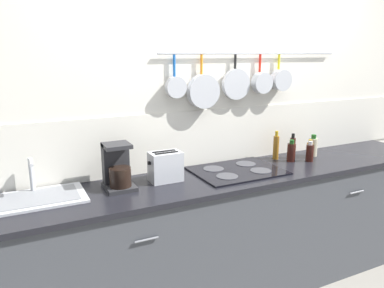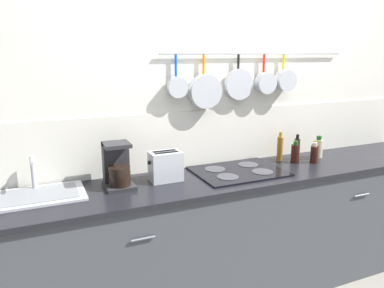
{
  "view_description": "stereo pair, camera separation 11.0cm",
  "coord_description": "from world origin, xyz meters",
  "px_view_note": "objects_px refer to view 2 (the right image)",
  "views": [
    {
      "loc": [
        -1.45,
        -2.1,
        1.76
      ],
      "look_at": [
        -0.41,
        0.0,
        1.19
      ],
      "focal_mm": 35.0,
      "sensor_mm": 36.0,
      "label": 1
    },
    {
      "loc": [
        -1.35,
        -2.15,
        1.76
      ],
      "look_at": [
        -0.41,
        0.0,
        1.19
      ],
      "focal_mm": 35.0,
      "sensor_mm": 36.0,
      "label": 2
    }
  ],
  "objects_px": {
    "bottle_olive_oil": "(295,153)",
    "bottle_hot_sauce": "(314,154)",
    "bottle_dish_soap": "(280,148)",
    "bottle_vinegar": "(318,148)",
    "bottle_sesame_oil": "(314,151)",
    "toaster": "(166,166)",
    "bottle_cooking_wine": "(297,149)",
    "coffee_maker": "(117,168)"
  },
  "relations": [
    {
      "from": "bottle_olive_oil",
      "to": "bottle_hot_sauce",
      "type": "relative_size",
      "value": 1.07
    },
    {
      "from": "bottle_dish_soap",
      "to": "bottle_vinegar",
      "type": "bearing_deg",
      "value": -10.02
    },
    {
      "from": "bottle_sesame_oil",
      "to": "bottle_hot_sauce",
      "type": "bearing_deg",
      "value": -132.1
    },
    {
      "from": "toaster",
      "to": "bottle_cooking_wine",
      "type": "height_order",
      "value": "bottle_cooking_wine"
    },
    {
      "from": "bottle_olive_oil",
      "to": "bottle_sesame_oil",
      "type": "relative_size",
      "value": 1.13
    },
    {
      "from": "bottle_hot_sauce",
      "to": "bottle_vinegar",
      "type": "bearing_deg",
      "value": 38.52
    },
    {
      "from": "toaster",
      "to": "bottle_cooking_wine",
      "type": "bearing_deg",
      "value": 3.05
    },
    {
      "from": "bottle_dish_soap",
      "to": "bottle_cooking_wine",
      "type": "height_order",
      "value": "bottle_dish_soap"
    },
    {
      "from": "bottle_vinegar",
      "to": "bottle_olive_oil",
      "type": "bearing_deg",
      "value": -170.37
    },
    {
      "from": "bottle_olive_oil",
      "to": "bottle_cooking_wine",
      "type": "bearing_deg",
      "value": 44.4
    },
    {
      "from": "bottle_cooking_wine",
      "to": "bottle_hot_sauce",
      "type": "xyz_separation_m",
      "value": [
        0.06,
        -0.13,
        -0.02
      ]
    },
    {
      "from": "bottle_dish_soap",
      "to": "bottle_vinegar",
      "type": "distance_m",
      "value": 0.34
    },
    {
      "from": "bottle_dish_soap",
      "to": "bottle_olive_oil",
      "type": "relative_size",
      "value": 1.33
    },
    {
      "from": "bottle_olive_oil",
      "to": "bottle_cooking_wine",
      "type": "height_order",
      "value": "bottle_cooking_wine"
    },
    {
      "from": "bottle_cooking_wine",
      "to": "bottle_sesame_oil",
      "type": "height_order",
      "value": "bottle_cooking_wine"
    },
    {
      "from": "toaster",
      "to": "bottle_cooking_wine",
      "type": "relative_size",
      "value": 1.11
    },
    {
      "from": "bottle_hot_sauce",
      "to": "bottle_vinegar",
      "type": "xyz_separation_m",
      "value": [
        0.14,
        0.11,
        0.01
      ]
    },
    {
      "from": "bottle_dish_soap",
      "to": "bottle_olive_oil",
      "type": "xyz_separation_m",
      "value": [
        0.07,
        -0.1,
        -0.02
      ]
    },
    {
      "from": "bottle_cooking_wine",
      "to": "bottle_vinegar",
      "type": "height_order",
      "value": "bottle_cooking_wine"
    },
    {
      "from": "bottle_dish_soap",
      "to": "bottle_hot_sauce",
      "type": "distance_m",
      "value": 0.26
    },
    {
      "from": "coffee_maker",
      "to": "bottle_olive_oil",
      "type": "relative_size",
      "value": 1.66
    },
    {
      "from": "coffee_maker",
      "to": "bottle_sesame_oil",
      "type": "height_order",
      "value": "coffee_maker"
    },
    {
      "from": "coffee_maker",
      "to": "bottle_dish_soap",
      "type": "distance_m",
      "value": 1.3
    },
    {
      "from": "toaster",
      "to": "bottle_cooking_wine",
      "type": "distance_m",
      "value": 1.12
    },
    {
      "from": "bottle_olive_oil",
      "to": "bottle_vinegar",
      "type": "xyz_separation_m",
      "value": [
        0.27,
        0.05,
        0.0
      ]
    },
    {
      "from": "bottle_vinegar",
      "to": "toaster",
      "type": "bearing_deg",
      "value": -178.28
    },
    {
      "from": "coffee_maker",
      "to": "toaster",
      "type": "height_order",
      "value": "coffee_maker"
    },
    {
      "from": "bottle_sesame_oil",
      "to": "bottle_vinegar",
      "type": "height_order",
      "value": "bottle_vinegar"
    },
    {
      "from": "coffee_maker",
      "to": "bottle_dish_soap",
      "type": "relative_size",
      "value": 1.25
    },
    {
      "from": "bottle_olive_oil",
      "to": "bottle_hot_sauce",
      "type": "xyz_separation_m",
      "value": [
        0.13,
        -0.06,
        -0.0
      ]
    },
    {
      "from": "coffee_maker",
      "to": "bottle_sesame_oil",
      "type": "relative_size",
      "value": 1.87
    },
    {
      "from": "bottle_hot_sauce",
      "to": "toaster",
      "type": "bearing_deg",
      "value": 176.67
    },
    {
      "from": "coffee_maker",
      "to": "bottle_dish_soap",
      "type": "xyz_separation_m",
      "value": [
        1.3,
        0.08,
        -0.02
      ]
    },
    {
      "from": "coffee_maker",
      "to": "bottle_cooking_wine",
      "type": "height_order",
      "value": "coffee_maker"
    },
    {
      "from": "coffee_maker",
      "to": "bottle_hot_sauce",
      "type": "height_order",
      "value": "coffee_maker"
    },
    {
      "from": "bottle_dish_soap",
      "to": "bottle_olive_oil",
      "type": "height_order",
      "value": "bottle_dish_soap"
    },
    {
      "from": "bottle_cooking_wine",
      "to": "bottle_vinegar",
      "type": "bearing_deg",
      "value": -5.74
    },
    {
      "from": "bottle_hot_sauce",
      "to": "bottle_sesame_oil",
      "type": "bearing_deg",
      "value": 47.9
    },
    {
      "from": "bottle_hot_sauce",
      "to": "bottle_vinegar",
      "type": "relative_size",
      "value": 0.9
    },
    {
      "from": "toaster",
      "to": "bottle_olive_oil",
      "type": "relative_size",
      "value": 1.31
    },
    {
      "from": "bottle_olive_oil",
      "to": "bottle_cooking_wine",
      "type": "xyz_separation_m",
      "value": [
        0.07,
        0.07,
        0.01
      ]
    },
    {
      "from": "coffee_maker",
      "to": "bottle_vinegar",
      "type": "distance_m",
      "value": 1.63
    }
  ]
}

